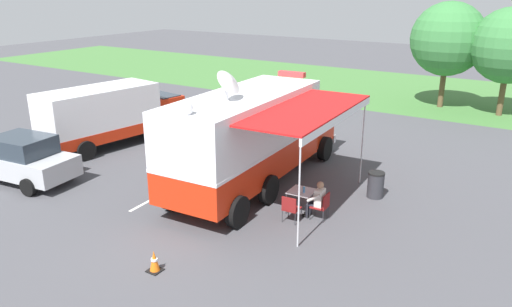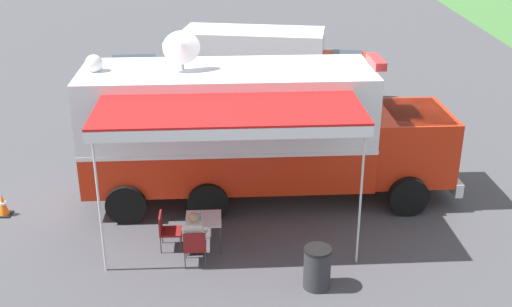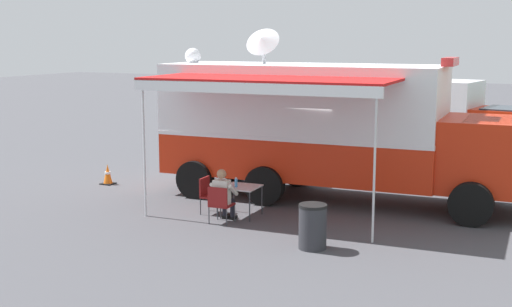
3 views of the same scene
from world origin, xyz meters
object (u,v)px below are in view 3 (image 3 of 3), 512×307
object	(u,v)px
folding_table	(241,189)
water_bottle	(236,183)
folding_chair_beside_table	(209,192)
seated_responder	(223,194)
trash_bin	(313,226)
car_behind_truck	(285,125)
folding_chair_at_table	(220,202)
command_truck	(329,126)
support_truck	(418,116)
traffic_cone	(108,175)

from	to	relation	value
folding_table	water_bottle	world-z (taller)	water_bottle
folding_chair_beside_table	seated_responder	world-z (taller)	seated_responder
water_bottle	trash_bin	distance (m)	2.94
car_behind_truck	folding_chair_at_table	bearing A→B (deg)	16.05
water_bottle	seated_responder	size ratio (longest dim) A/B	0.18
command_truck	folding_chair_beside_table	bearing A→B (deg)	-38.70
seated_responder	trash_bin	size ratio (longest dim) A/B	1.37
trash_bin	folding_chair_at_table	bearing A→B (deg)	-107.25
trash_bin	command_truck	bearing A→B (deg)	-163.90
folding_table	seated_responder	bearing A→B (deg)	-13.64
command_truck	water_bottle	xyz separation A→B (m)	(2.65, -1.31, -1.11)
trash_bin	water_bottle	bearing A→B (deg)	-120.59
folding_table	folding_chair_at_table	world-z (taller)	folding_chair_at_table
folding_chair_at_table	car_behind_truck	bearing A→B (deg)	-163.95
support_truck	seated_responder	bearing A→B (deg)	-9.11
support_truck	command_truck	bearing A→B (deg)	-3.02
folding_table	trash_bin	distance (m)	2.91
water_bottle	support_truck	distance (m)	10.94
folding_table	water_bottle	bearing A→B (deg)	-36.15
water_bottle	traffic_cone	distance (m)	5.35
folding_chair_beside_table	traffic_cone	distance (m)	4.58
trash_bin	traffic_cone	size ratio (longest dim) A/B	1.57
folding_chair_at_table	traffic_cone	size ratio (longest dim) A/B	1.50
folding_chair_beside_table	support_truck	xyz separation A→B (m)	(-10.73, 2.51, 0.87)
water_bottle	trash_bin	xyz separation A→B (m)	(1.48, 2.51, -0.38)
water_bottle	support_truck	xyz separation A→B (m)	(-10.78, 1.74, 0.55)
folding_table	traffic_cone	size ratio (longest dim) A/B	1.45
folding_table	folding_chair_at_table	size ratio (longest dim) A/B	0.97
folding_table	trash_bin	xyz separation A→B (m)	(1.60, 2.42, -0.22)
water_bottle	seated_responder	bearing A→B (deg)	-7.50
trash_bin	folding_chair_beside_table	bearing A→B (deg)	-115.15
folding_chair_at_table	traffic_cone	bearing A→B (deg)	-115.00
command_truck	support_truck	size ratio (longest dim) A/B	1.37
trash_bin	seated_responder	bearing A→B (deg)	-110.94
folding_chair_beside_table	seated_responder	bearing A→B (deg)	51.74
command_truck	water_bottle	size ratio (longest dim) A/B	42.89
command_truck	folding_chair_at_table	size ratio (longest dim) A/B	11.04
folding_chair_beside_table	trash_bin	xyz separation A→B (m)	(1.54, 3.27, -0.06)
water_bottle	folding_chair_beside_table	size ratio (longest dim) A/B	0.26
folding_chair_at_table	traffic_cone	xyz separation A→B (m)	(-2.33, -5.00, -0.23)
folding_table	car_behind_truck	world-z (taller)	car_behind_truck
folding_chair_at_table	seated_responder	xyz separation A→B (m)	(-0.19, -0.01, 0.14)
trash_bin	car_behind_truck	world-z (taller)	car_behind_truck
folding_chair_beside_table	folding_table	bearing A→B (deg)	93.90
folding_table	trash_bin	size ratio (longest dim) A/B	0.93
folding_chair_beside_table	support_truck	distance (m)	11.05
traffic_cone	folding_chair_at_table	bearing A→B (deg)	65.00
trash_bin	support_truck	bearing A→B (deg)	-176.44
seated_responder	car_behind_truck	size ratio (longest dim) A/B	0.28
folding_table	trash_bin	bearing A→B (deg)	56.65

